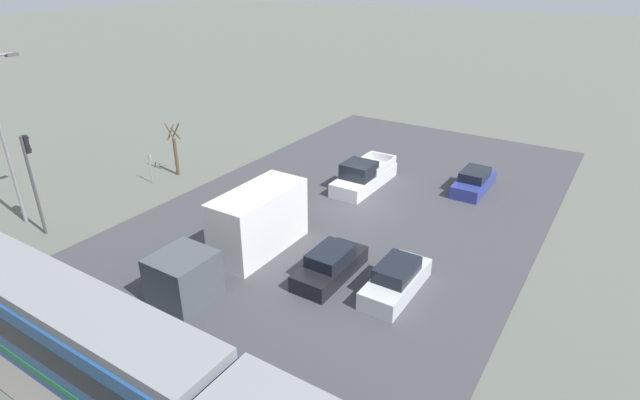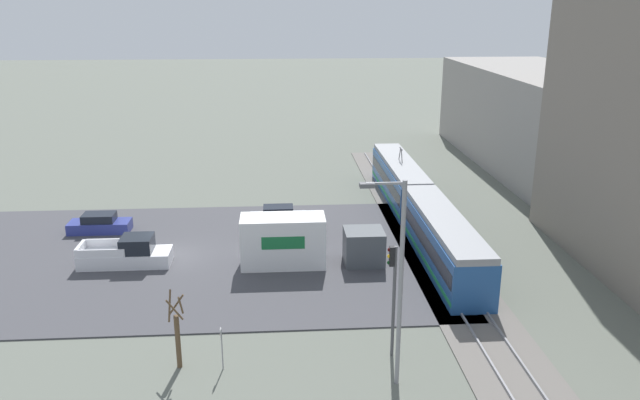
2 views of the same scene
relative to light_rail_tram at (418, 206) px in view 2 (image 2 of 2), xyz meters
name	(u,v)px [view 2 (image 2 of 2)]	position (x,y,z in m)	size (l,w,h in m)	color
ground_plane	(175,257)	(4.90, -17.64, -1.67)	(320.00, 320.00, 0.00)	#60665B
road_surface	(175,257)	(4.90, -17.64, -1.63)	(21.07, 36.27, 0.08)	#424247
rail_bed	(432,250)	(4.90, 0.00, -1.62)	(59.29, 4.40, 0.22)	slate
light_rail_tram	(418,206)	(0.00, 0.00, 0.00)	(28.90, 2.66, 4.40)	#235193
box_truck	(303,242)	(6.83, -9.06, -0.07)	(2.41, 9.24, 3.29)	#4C5156
pickup_truck	(127,254)	(6.11, -20.46, -0.86)	(2.09, 5.83, 1.92)	silver
sedan_car_0	(278,217)	(-0.81, -10.62, -0.96)	(1.72, 4.35, 1.51)	silver
sedan_car_1	(100,224)	(-0.30, -23.90, -1.01)	(1.79, 4.45, 1.40)	navy
sedan_car_2	(286,232)	(2.36, -10.11, -1.00)	(1.80, 4.35, 1.43)	black
traffic_light_pole	(393,287)	(18.03, -5.29, 1.98)	(0.28, 0.47, 5.67)	#47474C
street_tree	(177,334)	(18.39, -15.36, 0.07)	(0.92, 0.77, 3.83)	brown
street_lamp_near_crossing	(397,273)	(20.39, -5.60, 3.72)	(0.36, 1.95, 9.49)	gray
no_parking_sign	(222,345)	(18.71, -13.32, -0.38)	(0.32, 0.08, 2.10)	gray
backdrop_warehouse	(619,130)	(-15.49, 23.89, 2.53)	(16.83, 13.50, 8.39)	gray
backdrop_retail_block	(539,118)	(-18.56, 16.77, 3.29)	(32.71, 12.32, 9.92)	gray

